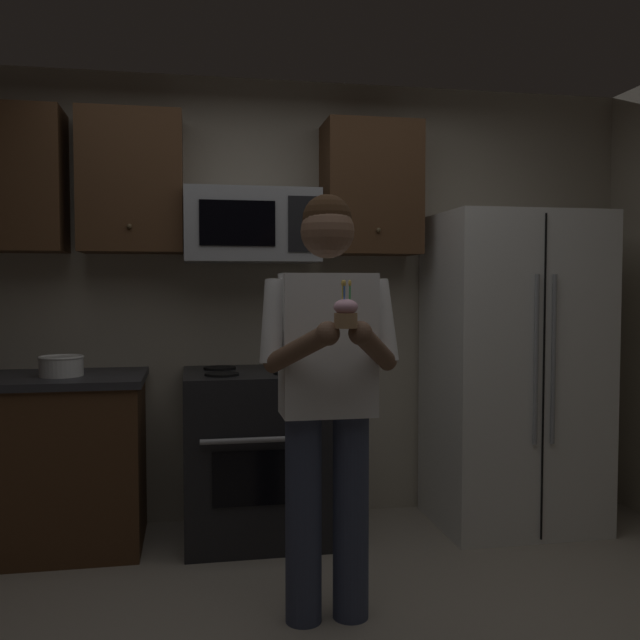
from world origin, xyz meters
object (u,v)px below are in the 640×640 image
object	(u,v)px
bowl_large_white	(61,365)
person	(328,382)
oven_range	(254,454)
refrigerator	(513,370)
cupcake	(346,313)
microwave	(251,226)

from	to	relation	value
bowl_large_white	person	world-z (taller)	person
oven_range	refrigerator	size ratio (longest dim) A/B	0.52
bowl_large_white	person	xyz separation A→B (m)	(1.21, -1.01, 0.02)
refrigerator	cupcake	size ratio (longest dim) A/B	10.35
microwave	person	size ratio (longest dim) A/B	0.42
cupcake	microwave	bearing A→B (deg)	98.16
bowl_large_white	oven_range	bearing A→B (deg)	0.97
microwave	bowl_large_white	bearing A→B (deg)	-172.24
oven_range	refrigerator	bearing A→B (deg)	-1.50
refrigerator	person	bearing A→B (deg)	-142.57
oven_range	person	bearing A→B (deg)	-78.36
person	cupcake	distance (m)	0.44
person	cupcake	xyz separation A→B (m)	(0.00, -0.33, 0.30)
bowl_large_white	cupcake	bearing A→B (deg)	-47.81
microwave	oven_range	bearing A→B (deg)	-90.02
microwave	person	distance (m)	1.37
oven_range	refrigerator	world-z (taller)	refrigerator
microwave	person	xyz separation A→B (m)	(0.21, -1.14, -0.72)
microwave	bowl_large_white	xyz separation A→B (m)	(-1.00, -0.14, -0.74)
oven_range	microwave	size ratio (longest dim) A/B	1.26
bowl_large_white	person	bearing A→B (deg)	-39.76
bowl_large_white	cupcake	size ratio (longest dim) A/B	1.32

